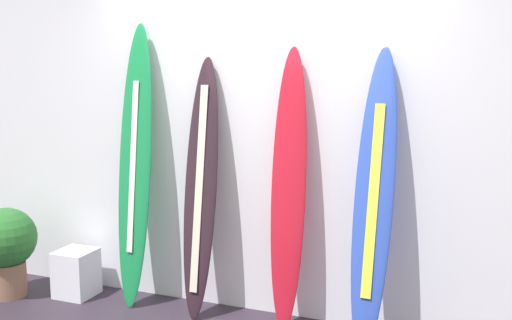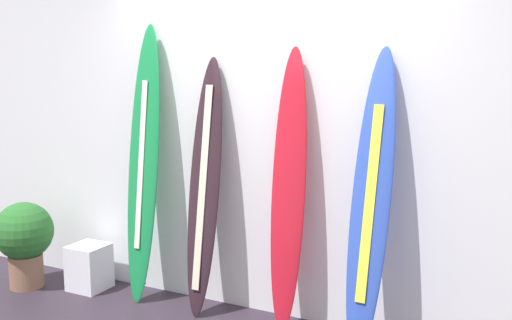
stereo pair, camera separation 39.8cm
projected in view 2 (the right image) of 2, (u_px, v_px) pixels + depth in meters
wall_back at (271, 126)px, 4.29m from camera, size 7.20×0.20×2.80m
surfboard_emerald at (143, 167)px, 4.51m from camera, size 0.30×0.33×2.16m
surfboard_charcoal at (204, 187)px, 4.28m from camera, size 0.26×0.36×1.91m
surfboard_crimson at (288, 194)px, 4.00m from camera, size 0.25×0.27×1.98m
surfboard_cobalt at (371, 205)px, 3.66m from camera, size 0.28×0.48×1.97m
display_block_left at (89, 267)px, 4.84m from camera, size 0.29×0.29×0.38m
potted_plant at (24, 237)px, 4.85m from camera, size 0.48×0.48×0.73m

